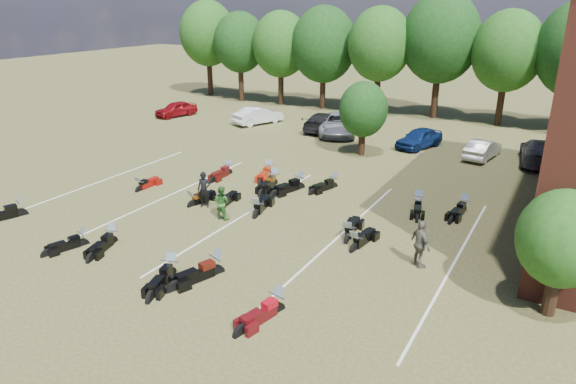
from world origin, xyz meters
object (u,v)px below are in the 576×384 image
Objects in this scene: car_0 at (176,109)px; person_grey at (421,244)px; person_green at (221,203)px; motorcycle_7 at (140,191)px; motorcycle_14 at (229,174)px; motorcycle_3 at (171,276)px; motorcycle_0 at (21,216)px; person_black at (204,190)px; car_4 at (419,138)px.

person_grey is (26.98, -16.74, 0.31)m from car_0.
person_green is 6.32m from motorcycle_7.
motorcycle_14 is (-13.19, 5.62, -0.97)m from person_grey.
motorcycle_3 is at bearing 74.10° from person_grey.
motorcycle_7 is at bearing 124.05° from motorcycle_3.
motorcycle_0 is 11.32m from motorcycle_14.
motorcycle_7 is 5.39m from motorcycle_14.
motorcycle_7 is (-7.81, 6.23, 0.00)m from motorcycle_3.
person_black reaches higher than person_green.
motorcycle_14 is at bearing 16.91° from person_grey.
person_black is 0.95× the size of person_grey.
person_black reaches higher than motorcycle_3.
person_grey is (11.16, -0.79, 0.05)m from person_black.
car_4 is 17.86m from person_grey.
car_4 is 17.49m from person_black.
person_green reaches higher than motorcycle_3.
motorcycle_7 is at bearing -105.77° from car_4.
motorcycle_0 is at bearing -52.25° from car_0.
person_black reaches higher than motorcycle_0.
person_green is at bearing 47.03° from motorcycle_0.
motorcycle_0 is at bearing -164.31° from person_black.
motorcycle_7 is (-10.75, -16.29, -0.70)m from car_4.
person_black is 5.32m from motorcycle_14.
motorcycle_7 is at bearing -10.50° from person_green.
person_black is at bearing -69.00° from motorcycle_14.
person_green is 9.86m from motorcycle_0.
car_4 reaches higher than motorcycle_3.
person_green is at bearing -28.37° from car_0.
person_black is 4.66m from motorcycle_7.
person_grey is 0.79× the size of motorcycle_0.
person_green is 9.52m from person_grey.
car_4 is 17.72m from person_green.
person_green is 0.84× the size of person_grey.
motorcycle_0 is (-18.24, -4.52, -0.97)m from person_grey.
person_black reaches higher than motorcycle_14.
person_green is at bearing 172.74° from motorcycle_7.
car_4 is 1.75× the size of motorcycle_3.
motorcycle_3 is (10.31, -0.85, 0.00)m from motorcycle_0.
car_0 is 29.20m from motorcycle_3.
motorcycle_3 is at bearing -79.79° from car_4.
motorcycle_7 is at bearing 84.57° from motorcycle_0.
motorcycle_0 is 1.10× the size of motorcycle_14.
person_black is 11.19m from person_grey.
car_0 is 31.76m from person_grey.
motorcycle_3 is (3.24, -6.15, -0.92)m from person_black.
motorcycle_3 is 1.14× the size of motorcycle_7.
car_0 is 23.00m from motorcycle_0.
car_0 reaches higher than motorcycle_3.
car_0 is 2.11× the size of person_black.
motorcycle_0 is 10.35m from motorcycle_3.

